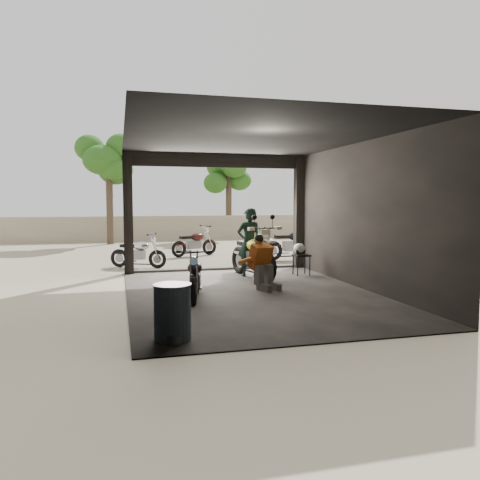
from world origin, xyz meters
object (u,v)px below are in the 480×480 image
main_bike (253,252)px  stool (301,257)px  mechanic (264,263)px  oil_drum (173,313)px  helmet (299,249)px  sign_post (335,217)px  outside_bike_b (194,241)px  rider (249,243)px  outside_bike_c (293,241)px  left_bike (195,274)px  outside_bike_a (138,251)px

main_bike → stool: bearing=-8.9°
mechanic → oil_drum: mechanic is taller
stool → helmet: (-0.04, 0.06, 0.22)m
sign_post → helmet: bearing=-157.2°
outside_bike_b → stool: 5.34m
sign_post → rider: bearing=-173.1°
rider → helmet: (1.32, -0.10, -0.18)m
outside_bike_b → main_bike: bearing=164.7°
main_bike → rider: size_ratio=1.14×
outside_bike_c → left_bike: bearing=138.9°
left_bike → rider: size_ratio=0.85×
sign_post → outside_bike_c: bearing=92.4°
left_bike → outside_bike_b: outside_bike_b is taller
left_bike → outside_bike_c: size_ratio=0.82×
left_bike → outside_bike_a: size_ratio=1.00×
left_bike → stool: bearing=46.9°
oil_drum → left_bike: bearing=74.5°
left_bike → stool: left_bike is taller
stool → sign_post: bearing=34.8°
main_bike → mechanic: (-0.20, -1.55, -0.08)m
left_bike → mechanic: 1.68m
stool → outside_bike_a: bearing=148.1°
main_bike → left_bike: main_bike is taller
stool → helmet: 0.23m
outside_bike_c → oil_drum: bearing=145.5°
outside_bike_b → outside_bike_c: bearing=-145.5°
outside_bike_b → helmet: outside_bike_b is taller
main_bike → outside_bike_b: size_ratio=1.26×
outside_bike_c → oil_drum: (-4.81, -7.91, -0.22)m
outside_bike_b → sign_post: size_ratio=0.71×
helmet → oil_drum: size_ratio=0.41×
outside_bike_a → mechanic: mechanic is taller
left_bike → sign_post: size_ratio=0.67×
outside_bike_b → sign_post: bearing=-162.5°
main_bike → left_bike: 2.77m
stool → sign_post: 1.97m
outside_bike_a → outside_bike_b: 3.17m
outside_bike_c → stool: outside_bike_c is taller
rider → mechanic: bearing=79.4°
left_bike → sign_post: sign_post is taller
outside_bike_a → stool: size_ratio=2.71×
oil_drum → main_bike: bearing=62.2°
helmet → outside_bike_b: bearing=96.5°
outside_bike_a → stool: 4.74m
left_bike → outside_bike_b: size_ratio=0.94×
main_bike → left_bike: (-1.78, -2.11, -0.16)m
rider → stool: size_ratio=3.20×
outside_bike_c → rider: size_ratio=1.03×
outside_bike_b → rider: 4.84m
outside_bike_a → mechanic: (2.50, -4.13, 0.08)m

